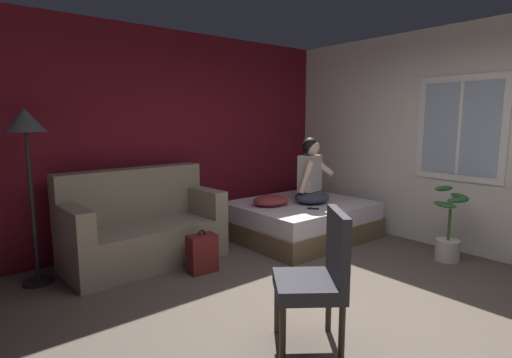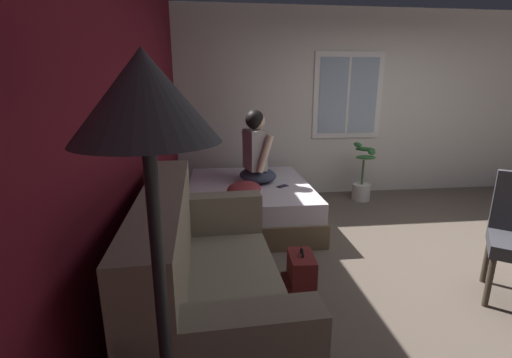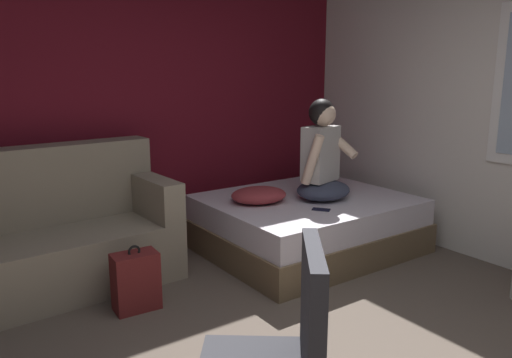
# 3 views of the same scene
# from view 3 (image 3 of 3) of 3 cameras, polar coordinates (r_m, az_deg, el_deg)

# --- Properties ---
(wall_back_accent) EXTENTS (9.91, 0.16, 2.70)m
(wall_back_accent) POSITION_cam_3_polar(r_m,az_deg,el_deg) (4.54, -16.64, 8.75)
(wall_back_accent) COLOR maroon
(wall_back_accent) RESTS_ON ground
(bed) EXTENTS (1.77, 1.48, 0.48)m
(bed) POSITION_cam_3_polar(r_m,az_deg,el_deg) (4.55, 5.77, -5.08)
(bed) COLOR brown
(bed) RESTS_ON ground
(couch) EXTENTS (1.74, 0.90, 1.04)m
(couch) POSITION_cam_3_polar(r_m,az_deg,el_deg) (4.01, -22.09, -6.06)
(couch) COLOR gray
(couch) RESTS_ON ground
(person_seated) EXTENTS (0.62, 0.56, 0.88)m
(person_seated) POSITION_cam_3_polar(r_m,az_deg,el_deg) (4.39, 7.59, 2.28)
(person_seated) COLOR #383D51
(person_seated) RESTS_ON bed
(backpack) EXTENTS (0.31, 0.24, 0.46)m
(backpack) POSITION_cam_3_polar(r_m,az_deg,el_deg) (3.54, -13.62, -11.35)
(backpack) COLOR maroon
(backpack) RESTS_ON ground
(throw_pillow) EXTENTS (0.57, 0.49, 0.14)m
(throw_pillow) POSITION_cam_3_polar(r_m,az_deg,el_deg) (4.26, 0.32, -1.85)
(throw_pillow) COLOR #993338
(throw_pillow) RESTS_ON bed
(cell_phone) EXTENTS (0.14, 0.16, 0.01)m
(cell_phone) POSITION_cam_3_polar(r_m,az_deg,el_deg) (4.10, 7.46, -3.48)
(cell_phone) COLOR black
(cell_phone) RESTS_ON bed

